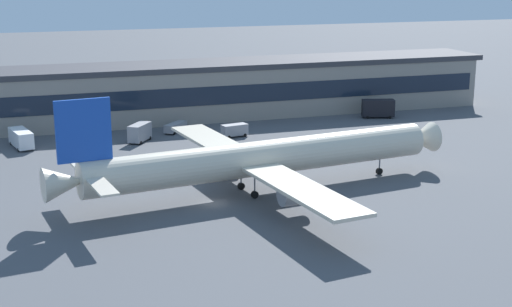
% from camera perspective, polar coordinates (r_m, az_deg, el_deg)
% --- Properties ---
extents(ground_plane, '(600.00, 600.00, 0.00)m').
position_cam_1_polar(ground_plane, '(106.21, -3.42, -3.90)').
color(ground_plane, '#4C4F54').
extents(terminal_building, '(165.07, 15.99, 12.41)m').
position_cam_1_polar(terminal_building, '(162.70, -9.11, 4.67)').
color(terminal_building, gray).
rests_on(terminal_building, ground_plane).
extents(airliner, '(64.75, 55.93, 16.44)m').
position_cam_1_polar(airliner, '(109.63, 0.23, -0.40)').
color(airliner, beige).
rests_on(airliner, ground_plane).
extents(belt_loader, '(5.79, 6.08, 1.95)m').
position_cam_1_polar(belt_loader, '(151.46, -6.33, 2.08)').
color(belt_loader, gray).
rests_on(belt_loader, ground_plane).
extents(fuel_truck, '(4.58, 8.81, 3.35)m').
position_cam_1_polar(fuel_truck, '(144.60, -17.88, 1.16)').
color(fuel_truck, white).
rests_on(fuel_truck, ground_plane).
extents(stair_truck, '(5.47, 6.27, 3.55)m').
position_cam_1_polar(stair_truck, '(143.95, -9.10, 1.67)').
color(stair_truck, gray).
rests_on(stair_truck, ground_plane).
extents(catering_truck, '(7.65, 4.69, 4.15)m').
position_cam_1_polar(catering_truck, '(167.26, 9.57, 3.55)').
color(catering_truck, black).
rests_on(catering_truck, ground_plane).
extents(crew_van, '(5.53, 3.16, 2.55)m').
position_cam_1_polar(crew_van, '(146.49, -1.73, 1.86)').
color(crew_van, gray).
rests_on(crew_van, ground_plane).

